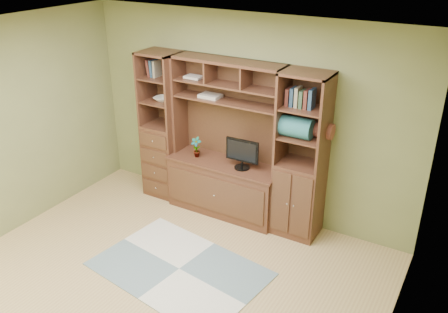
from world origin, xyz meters
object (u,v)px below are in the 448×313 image
Objects in this scene: left_tower at (163,126)px; right_tower at (301,157)px; monitor at (242,149)px; center_hutch at (224,141)px.

left_tower is 2.02m from right_tower.
right_tower reaches higher than monitor.
center_hutch and right_tower have the same top height.
left_tower reaches higher than monitor.
center_hutch is 1.03m from right_tower.
right_tower is at bearing 0.00° from left_tower.
left_tower is at bearing 177.71° from center_hutch.
center_hutch is 1.00× the size of right_tower.
monitor is at bearing -7.17° from center_hutch.
left_tower is at bearing 180.00° from right_tower.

